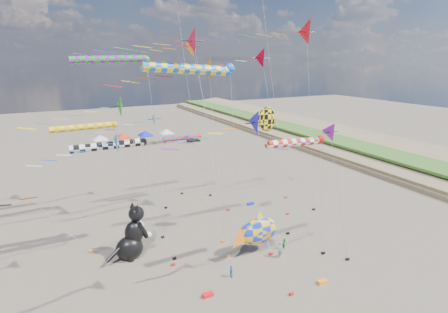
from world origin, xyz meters
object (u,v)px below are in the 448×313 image
(cat_inflatable, at_px, (131,232))
(child_green, at_px, (285,244))
(fish_inflatable, at_px, (258,231))
(child_blue, at_px, (231,271))
(person_adult, at_px, (280,250))
(parked_car, at_px, (194,139))

(cat_inflatable, distance_m, child_green, 15.67)
(fish_inflatable, height_order, child_green, fish_inflatable)
(child_blue, bearing_deg, child_green, -38.12)
(person_adult, distance_m, parked_car, 52.53)
(fish_inflatable, relative_size, child_blue, 5.13)
(cat_inflatable, distance_m, person_adult, 14.90)
(fish_inflatable, height_order, parked_car, fish_inflatable)
(person_adult, height_order, child_blue, person_adult)
(cat_inflatable, height_order, parked_car, cat_inflatable)
(parked_car, bearing_deg, cat_inflatable, 151.70)
(cat_inflatable, bearing_deg, fish_inflatable, -42.37)
(person_adult, height_order, child_green, person_adult)
(fish_inflatable, distance_m, child_blue, 5.35)
(child_green, xyz_separation_m, child_blue, (-7.27, -1.77, -0.03))
(child_blue, bearing_deg, fish_inflatable, -21.93)
(cat_inflatable, distance_m, child_blue, 10.58)
(cat_inflatable, xyz_separation_m, child_green, (14.45, -5.68, -2.17))
(fish_inflatable, bearing_deg, cat_inflatable, 156.79)
(person_adult, relative_size, child_green, 1.37)
(fish_inflatable, bearing_deg, person_adult, -48.46)
(cat_inflatable, height_order, person_adult, cat_inflatable)
(parked_car, bearing_deg, child_blue, 162.10)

